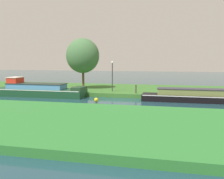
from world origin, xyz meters
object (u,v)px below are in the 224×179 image
object	(u,v)px
lamp_post	(112,73)
mooring_post_far	(136,89)
channel_buoy	(96,100)
forest_barge	(38,90)
mooring_post_near	(73,89)
willow_tree_left	(83,56)
black_narrowboat	(196,96)

from	to	relation	value
lamp_post	mooring_post_far	world-z (taller)	lamp_post
channel_buoy	mooring_post_far	bearing A→B (deg)	49.44
forest_barge	mooring_post_near	world-z (taller)	forest_barge
willow_tree_left	lamp_post	distance (m)	4.64
black_narrowboat	lamp_post	size ratio (longest dim) A/B	3.02
willow_tree_left	black_narrowboat	bearing A→B (deg)	-19.53
black_narrowboat	mooring_post_near	bearing A→B (deg)	173.11
mooring_post_near	forest_barge	bearing A→B (deg)	-154.69
forest_barge	channel_buoy	xyz separation A→B (m)	(6.83, -2.07, -0.44)
mooring_post_near	channel_buoy	world-z (taller)	mooring_post_near
black_narrowboat	mooring_post_far	distance (m)	5.82
black_narrowboat	mooring_post_near	size ratio (longest dim) A/B	18.98
lamp_post	channel_buoy	bearing A→B (deg)	-94.74
black_narrowboat	channel_buoy	distance (m)	8.91
forest_barge	mooring_post_far	xyz separation A→B (m)	(9.88, 1.49, 0.20)
mooring_post_near	black_narrowboat	bearing A→B (deg)	-6.89
black_narrowboat	mooring_post_near	distance (m)	12.43
black_narrowboat	mooring_post_near	world-z (taller)	black_narrowboat
lamp_post	mooring_post_near	bearing A→B (deg)	-165.00
mooring_post_far	channel_buoy	xyz separation A→B (m)	(-3.05, -3.56, -0.64)
willow_tree_left	channel_buoy	distance (m)	8.32
black_narrowboat	lamp_post	distance (m)	8.87
mooring_post_near	mooring_post_far	xyz separation A→B (m)	(6.73, 0.00, 0.17)
mooring_post_far	lamp_post	bearing A→B (deg)	157.76
lamp_post	mooring_post_near	size ratio (longest dim) A/B	6.29
willow_tree_left	lamp_post	bearing A→B (deg)	-24.04
willow_tree_left	channel_buoy	size ratio (longest dim) A/B	15.68
black_narrowboat	mooring_post_far	size ratio (longest dim) A/B	11.41
mooring_post_near	lamp_post	bearing A→B (deg)	15.00
black_narrowboat	channel_buoy	xyz separation A→B (m)	(-8.66, -2.07, -0.32)
mooring_post_far	willow_tree_left	bearing A→B (deg)	156.69
lamp_post	mooring_post_far	distance (m)	3.27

